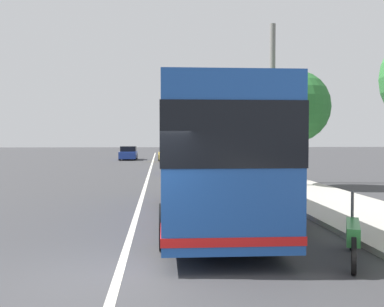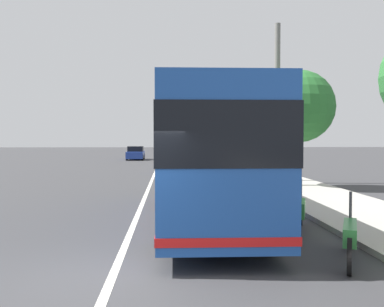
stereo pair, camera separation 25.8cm
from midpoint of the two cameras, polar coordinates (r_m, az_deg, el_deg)
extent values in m
plane|color=#38383A|center=(7.70, -9.57, -16.02)|extent=(220.00, 220.00, 0.00)
cube|color=#B2ADA3|center=(18.44, 16.20, -5.27)|extent=(110.00, 3.60, 0.14)
cube|color=silver|center=(17.45, -5.80, -5.83)|extent=(110.00, 0.16, 0.01)
cube|color=#1E4C9E|center=(12.55, 2.41, 0.08)|extent=(10.33, 2.59, 3.21)
cube|color=black|center=(12.54, 2.42, 2.30)|extent=(10.37, 2.63, 1.16)
cube|color=red|center=(12.67, 2.40, -6.07)|extent=(10.36, 2.62, 0.16)
cylinder|color=black|center=(15.90, -2.77, -4.79)|extent=(1.00, 0.31, 1.00)
cylinder|color=black|center=(16.06, 5.50, -4.73)|extent=(1.00, 0.31, 1.00)
cylinder|color=black|center=(9.38, -2.96, -9.54)|extent=(1.00, 0.31, 1.00)
cylinder|color=black|center=(9.65, 11.04, -9.26)|extent=(1.00, 0.31, 1.00)
cylinder|color=black|center=(9.98, 20.65, -10.00)|extent=(0.63, 0.33, 0.65)
cylinder|color=black|center=(8.28, 20.72, -12.49)|extent=(0.63, 0.33, 0.65)
cube|color=#338C3F|center=(9.08, 20.70, -9.59)|extent=(1.30, 0.74, 0.34)
cylinder|color=#4C4C51|center=(9.75, 20.70, -6.71)|extent=(0.06, 0.06, 0.70)
cylinder|color=black|center=(12.41, 14.61, -7.54)|extent=(0.66, 0.29, 0.67)
cylinder|color=black|center=(10.88, 14.48, -8.88)|extent=(0.66, 0.29, 0.67)
cube|color=#338C3F|center=(11.60, 14.56, -6.95)|extent=(1.18, 0.60, 0.38)
cylinder|color=#4C4C51|center=(12.21, 14.63, -4.85)|extent=(0.06, 0.06, 0.70)
cube|color=gold|center=(44.80, -2.08, -0.34)|extent=(4.16, 2.01, 0.75)
cube|color=black|center=(44.67, -2.08, 0.51)|extent=(2.00, 1.76, 0.59)
cylinder|color=black|center=(46.10, -3.22, -0.57)|extent=(0.65, 0.25, 0.64)
cylinder|color=black|center=(46.21, -1.17, -0.56)|extent=(0.65, 0.25, 0.64)
cylinder|color=black|center=(43.42, -3.06, -0.73)|extent=(0.65, 0.25, 0.64)
cylinder|color=black|center=(43.53, -0.88, -0.72)|extent=(0.65, 0.25, 0.64)
cube|color=navy|center=(30.00, -0.43, -1.46)|extent=(4.54, 1.96, 0.78)
cube|color=black|center=(29.99, -0.43, -0.25)|extent=(2.09, 1.75, 0.49)
cylinder|color=black|center=(31.49, -2.01, -1.76)|extent=(0.65, 0.24, 0.64)
cylinder|color=black|center=(31.52, 1.06, -1.75)|extent=(0.65, 0.24, 0.64)
cylinder|color=black|center=(28.54, -2.07, -2.14)|extent=(0.65, 0.24, 0.64)
cylinder|color=black|center=(28.57, 1.32, -2.14)|extent=(0.65, 0.24, 0.64)
cube|color=navy|center=(48.86, -7.22, -0.17)|extent=(4.58, 1.85, 0.74)
cube|color=black|center=(49.07, -7.21, 0.61)|extent=(2.36, 1.69, 0.57)
cylinder|color=black|center=(47.32, -6.34, -0.51)|extent=(0.64, 0.23, 0.64)
cylinder|color=black|center=(47.43, -8.34, -0.52)|extent=(0.64, 0.23, 0.64)
cylinder|color=black|center=(50.33, -6.17, -0.36)|extent=(0.64, 0.23, 0.64)
cylinder|color=black|center=(50.43, -8.05, -0.37)|extent=(0.64, 0.23, 0.64)
cylinder|color=brown|center=(21.46, 14.04, -0.59)|extent=(0.36, 0.36, 2.87)
sphere|color=#286B2D|center=(21.49, 14.09, 5.99)|extent=(3.43, 3.43, 3.43)
cylinder|color=slate|center=(23.76, 11.35, 6.40)|extent=(0.31, 0.31, 8.44)
camera|label=1|loc=(0.13, -89.39, 0.02)|focal=40.87mm
camera|label=2|loc=(0.13, 90.61, -0.02)|focal=40.87mm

